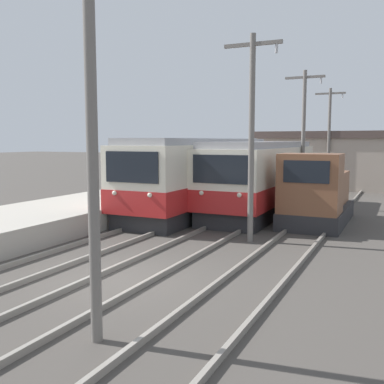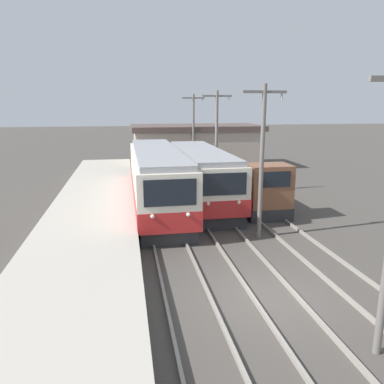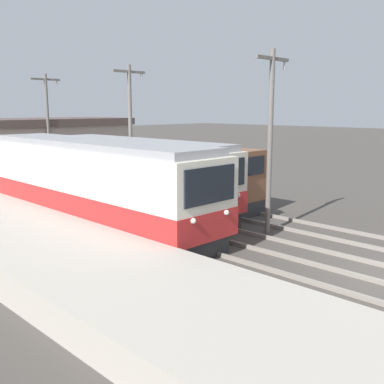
# 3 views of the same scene
# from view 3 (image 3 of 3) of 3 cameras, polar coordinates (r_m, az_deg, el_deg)

# --- Properties ---
(platform_left) EXTENTS (4.50, 54.00, 0.84)m
(platform_left) POSITION_cam_3_polar(r_m,az_deg,el_deg) (9.00, 9.23, -19.11)
(platform_left) COLOR #ADA599
(platform_left) RESTS_ON ground
(track_left) EXTENTS (1.54, 60.00, 0.14)m
(track_left) POSITION_cam_3_polar(r_m,az_deg,el_deg) (12.03, 19.60, -13.52)
(track_left) COLOR gray
(track_left) RESTS_ON ground
(commuter_train_left) EXTENTS (2.84, 13.31, 3.59)m
(commuter_train_left) POSITION_cam_3_polar(r_m,az_deg,el_deg) (18.98, -12.60, 0.65)
(commuter_train_left) COLOR #28282B
(commuter_train_left) RESTS_ON ground
(commuter_train_center) EXTENTS (2.84, 11.22, 3.44)m
(commuter_train_center) POSITION_cam_3_polar(r_m,az_deg,el_deg) (21.16, -7.29, 1.65)
(commuter_train_center) COLOR #28282B
(commuter_train_center) RESTS_ON ground
(shunting_locomotive) EXTENTS (2.40, 5.53, 3.00)m
(shunting_locomotive) POSITION_cam_3_polar(r_m,az_deg,el_deg) (21.72, 2.46, 0.88)
(shunting_locomotive) COLOR #28282B
(shunting_locomotive) RESTS_ON ground
(catenary_mast_mid) EXTENTS (2.00, 0.20, 7.03)m
(catenary_mast_mid) POSITION_cam_3_polar(r_m,az_deg,el_deg) (17.56, 9.91, 7.08)
(catenary_mast_mid) COLOR slate
(catenary_mast_mid) RESTS_ON ground
(catenary_mast_far) EXTENTS (2.00, 0.20, 7.03)m
(catenary_mast_far) POSITION_cam_3_polar(r_m,az_deg,el_deg) (23.57, -7.82, 7.99)
(catenary_mast_far) COLOR slate
(catenary_mast_far) RESTS_ON ground
(catenary_mast_distant) EXTENTS (2.00, 0.20, 7.03)m
(catenary_mast_distant) POSITION_cam_3_polar(r_m,az_deg,el_deg) (30.87, -17.81, 8.17)
(catenary_mast_distant) COLOR slate
(catenary_mast_distant) RESTS_ON ground
(station_building) EXTENTS (12.60, 6.30, 4.16)m
(station_building) POSITION_cam_3_polar(r_m,az_deg,el_deg) (34.15, -18.90, 5.37)
(station_building) COLOR #AD9E8E
(station_building) RESTS_ON ground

